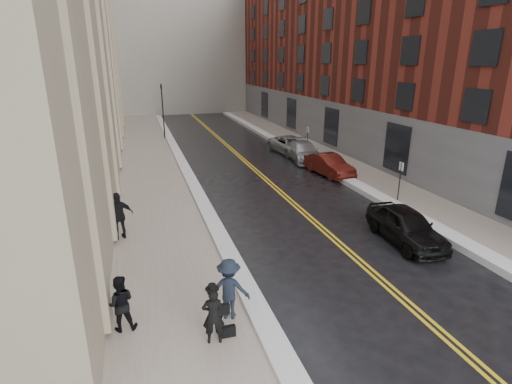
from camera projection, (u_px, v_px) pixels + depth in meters
ground at (334, 315)px, 12.01m from camera, size 160.00×160.00×0.00m
sidewalk_left at (152, 180)px, 25.29m from camera, size 4.00×64.00×0.15m
sidewalk_right at (343, 164)px, 28.99m from camera, size 3.00×64.00×0.15m
lane_stripe_a at (256, 172)px, 27.20m from camera, size 0.12×64.00×0.01m
lane_stripe_b at (259, 172)px, 27.26m from camera, size 0.12×64.00×0.01m
snow_ridge_left at (189, 176)px, 25.90m from camera, size 0.70×60.80×0.26m
snow_ridge_right at (320, 165)px, 28.46m from camera, size 0.85×60.80×0.30m
building_right at (398, 39)px, 34.87m from camera, size 14.00×50.00×18.00m
traffic_signal at (163, 107)px, 37.58m from camera, size 0.18×0.15×5.20m
parking_sign_near at (400, 178)px, 21.02m from camera, size 0.06×0.35×2.23m
parking_sign_far at (308, 138)px, 31.92m from camera, size 0.06×0.35×2.23m
car_black at (406, 226)px, 16.59m from camera, size 2.01×4.41×1.47m
car_maroon at (329, 165)px, 26.32m from camera, size 2.00×4.35×1.38m
car_silver_near at (303, 151)px, 30.19m from camera, size 2.52×5.06×1.41m
car_silver_far at (291, 145)px, 32.48m from camera, size 2.84×5.16×1.37m
pedestrian_main at (213, 316)px, 10.39m from camera, size 0.64×0.47×1.61m
pedestrian_a at (120, 303)px, 10.90m from camera, size 0.81×0.64×1.64m
pedestrian_b at (229, 289)px, 11.40m from camera, size 1.35×1.06×1.84m
pedestrian_c at (119, 216)px, 16.51m from camera, size 1.27×0.80×2.01m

